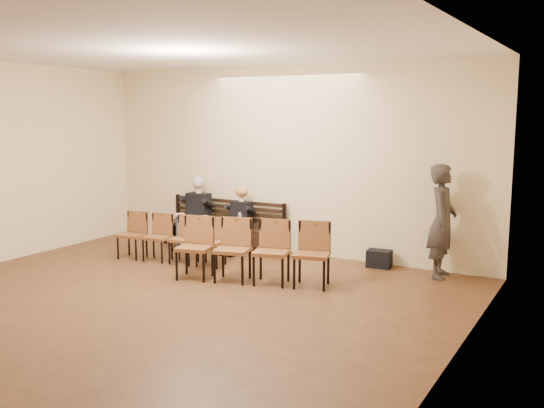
# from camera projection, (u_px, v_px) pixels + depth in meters

# --- Properties ---
(ground) EXTENTS (10.00, 10.00, 0.00)m
(ground) POSITION_uv_depth(u_px,v_px,m) (88.00, 333.00, 7.30)
(ground) COLOR brown
(ground) RESTS_ON ground
(room_walls) EXTENTS (8.02, 10.01, 3.51)m
(room_walls) POSITION_uv_depth(u_px,v_px,m) (126.00, 121.00, 7.60)
(room_walls) COLOR beige
(room_walls) RESTS_ON ground
(bench) EXTENTS (2.60, 0.90, 0.45)m
(bench) POSITION_uv_depth(u_px,v_px,m) (223.00, 237.00, 11.85)
(bench) COLOR black
(bench) RESTS_ON ground
(seated_man) EXTENTS (0.57, 0.79, 1.37)m
(seated_man) POSITION_uv_depth(u_px,v_px,m) (196.00, 212.00, 11.95)
(seated_man) COLOR black
(seated_man) RESTS_ON ground
(seated_woman) EXTENTS (0.48, 0.67, 1.12)m
(seated_woman) POSITION_uv_depth(u_px,v_px,m) (239.00, 223.00, 11.48)
(seated_woman) COLOR black
(seated_woman) RESTS_ON ground
(laptop) EXTENTS (0.37, 0.32, 0.23)m
(laptop) POSITION_uv_depth(u_px,v_px,m) (191.00, 219.00, 11.86)
(laptop) COLOR silver
(laptop) RESTS_ON bench
(water_bottle) EXTENTS (0.07, 0.07, 0.24)m
(water_bottle) POSITION_uv_depth(u_px,v_px,m) (240.00, 225.00, 11.21)
(water_bottle) COLOR silver
(water_bottle) RESTS_ON bench
(bag) EXTENTS (0.43, 0.32, 0.30)m
(bag) POSITION_uv_depth(u_px,v_px,m) (379.00, 259.00, 10.39)
(bag) COLOR black
(bag) RESTS_ON ground
(passerby) EXTENTS (0.59, 0.83, 2.11)m
(passerby) POSITION_uv_depth(u_px,v_px,m) (443.00, 213.00, 9.64)
(passerby) COLOR #332D29
(passerby) RESTS_ON ground
(chair_row_front) EXTENTS (2.09, 0.76, 0.84)m
(chair_row_front) POSITION_uv_depth(u_px,v_px,m) (170.00, 239.00, 10.73)
(chair_row_front) COLOR brown
(chair_row_front) RESTS_ON ground
(chair_row_back) EXTENTS (2.47, 1.17, 0.99)m
(chair_row_back) POSITION_uv_depth(u_px,v_px,m) (252.00, 251.00, 9.42)
(chair_row_back) COLOR brown
(chair_row_back) RESTS_ON ground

